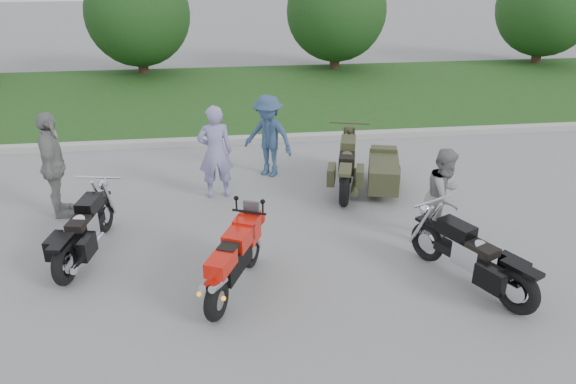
{
  "coord_description": "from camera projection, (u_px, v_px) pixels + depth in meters",
  "views": [
    {
      "loc": [
        -0.28,
        -7.19,
        4.71
      ],
      "look_at": [
        0.75,
        1.23,
        0.8
      ],
      "focal_mm": 35.0,
      "sensor_mm": 36.0,
      "label": 1
    }
  ],
  "objects": [
    {
      "name": "tree_mid_left",
      "position": [
        138.0,
        14.0,
        19.41
      ],
      "size": [
        3.6,
        3.6,
        4.0
      ],
      "color": "#3F2B1C",
      "rests_on": "ground"
    },
    {
      "name": "person_grey",
      "position": [
        444.0,
        196.0,
        9.16
      ],
      "size": [
        1.0,
        0.99,
        1.63
      ],
      "primitive_type": "imported",
      "rotation": [
        0.0,
        0.0,
        0.75
      ],
      "color": "gray",
      "rests_on": "ground"
    },
    {
      "name": "cruiser_sidecar",
      "position": [
        368.0,
        170.0,
        11.15
      ],
      "size": [
        1.54,
        2.38,
        0.93
      ],
      "rotation": [
        0.0,
        0.0,
        -0.26
      ],
      "color": "black",
      "rests_on": "ground"
    },
    {
      "name": "ground",
      "position": [
        249.0,
        276.0,
        8.49
      ],
      "size": [
        80.0,
        80.0,
        0.0
      ],
      "primitive_type": "plane",
      "color": "gray",
      "rests_on": "ground"
    },
    {
      "name": "cruiser_right",
      "position": [
        475.0,
        260.0,
        8.05
      ],
      "size": [
        1.17,
        2.11,
        0.88
      ],
      "rotation": [
        0.0,
        0.0,
        0.47
      ],
      "color": "black",
      "rests_on": "ground"
    },
    {
      "name": "sportbike_red",
      "position": [
        233.0,
        259.0,
        7.9
      ],
      "size": [
        0.93,
        1.84,
        0.92
      ],
      "rotation": [
        0.0,
        0.0,
        -0.41
      ],
      "color": "black",
      "rests_on": "ground"
    },
    {
      "name": "person_stripe",
      "position": [
        215.0,
        152.0,
        10.71
      ],
      "size": [
        0.71,
        0.5,
        1.84
      ],
      "primitive_type": "imported",
      "rotation": [
        0.0,
        0.0,
        3.23
      ],
      "color": "#8C87B7",
      "rests_on": "ground"
    },
    {
      "name": "curb",
      "position": [
        235.0,
        140.0,
        13.86
      ],
      "size": [
        60.0,
        0.3,
        0.15
      ],
      "primitive_type": "cube",
      "color": "#A9A79F",
      "rests_on": "ground"
    },
    {
      "name": "person_back",
      "position": [
        53.0,
        166.0,
        9.94
      ],
      "size": [
        0.64,
        1.2,
        1.95
      ],
      "primitive_type": "imported",
      "rotation": [
        0.0,
        0.0,
        1.72
      ],
      "color": "gray",
      "rests_on": "ground"
    },
    {
      "name": "tree_mid_right",
      "position": [
        336.0,
        11.0,
        20.18
      ],
      "size": [
        3.6,
        3.6,
        4.0
      ],
      "color": "#3F2B1C",
      "rests_on": "ground"
    },
    {
      "name": "person_denim",
      "position": [
        268.0,
        136.0,
        11.7
      ],
      "size": [
        1.29,
        1.19,
        1.74
      ],
      "primitive_type": "imported",
      "rotation": [
        0.0,
        0.0,
        -0.64
      ],
      "color": "#334C6C",
      "rests_on": "ground"
    },
    {
      "name": "cruiser_left",
      "position": [
        83.0,
        233.0,
        8.79
      ],
      "size": [
        0.57,
        2.23,
        0.87
      ],
      "rotation": [
        0.0,
        0.0,
        -0.19
      ],
      "color": "black",
      "rests_on": "ground"
    },
    {
      "name": "tree_far_right",
      "position": [
        545.0,
        8.0,
        21.06
      ],
      "size": [
        3.6,
        3.6,
        4.0
      ],
      "color": "#3F2B1C",
      "rests_on": "ground"
    },
    {
      "name": "grass_strip",
      "position": [
        230.0,
        97.0,
        17.61
      ],
      "size": [
        60.0,
        8.0,
        0.14
      ],
      "primitive_type": "cube",
      "color": "#2B5B1F",
      "rests_on": "ground"
    }
  ]
}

